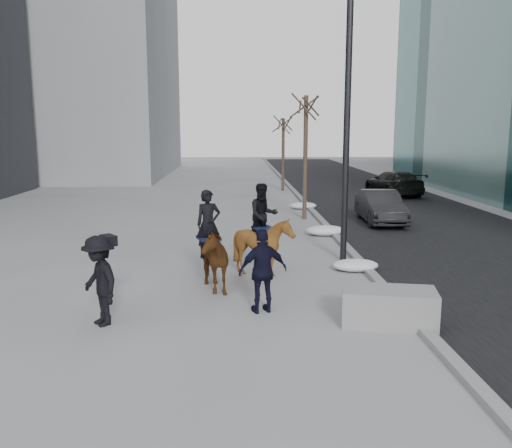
{
  "coord_description": "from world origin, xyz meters",
  "views": [
    {
      "loc": [
        -0.49,
        -11.53,
        3.76
      ],
      "look_at": [
        0.0,
        1.2,
        1.5
      ],
      "focal_mm": 38.0,
      "sensor_mm": 36.0,
      "label": 1
    }
  ],
  "objects_px": {
    "car_near": "(381,207)",
    "mounted_right": "(263,239)",
    "planter": "(389,307)",
    "mounted_left": "(209,253)"
  },
  "relations": [
    {
      "from": "planter",
      "to": "mounted_left",
      "type": "relative_size",
      "value": 0.76
    },
    {
      "from": "mounted_left",
      "to": "mounted_right",
      "type": "xyz_separation_m",
      "value": [
        1.34,
        1.16,
        0.08
      ]
    },
    {
      "from": "car_near",
      "to": "mounted_left",
      "type": "relative_size",
      "value": 1.68
    },
    {
      "from": "car_near",
      "to": "mounted_right",
      "type": "relative_size",
      "value": 1.66
    },
    {
      "from": "mounted_left",
      "to": "planter",
      "type": "bearing_deg",
      "value": -34.87
    },
    {
      "from": "mounted_left",
      "to": "mounted_right",
      "type": "distance_m",
      "value": 1.77
    },
    {
      "from": "planter",
      "to": "car_near",
      "type": "height_order",
      "value": "car_near"
    },
    {
      "from": "mounted_left",
      "to": "mounted_right",
      "type": "relative_size",
      "value": 0.99
    },
    {
      "from": "planter",
      "to": "mounted_right",
      "type": "bearing_deg",
      "value": 121.52
    },
    {
      "from": "planter",
      "to": "mounted_right",
      "type": "xyz_separation_m",
      "value": [
        -2.24,
        3.65,
        0.6
      ]
    }
  ]
}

